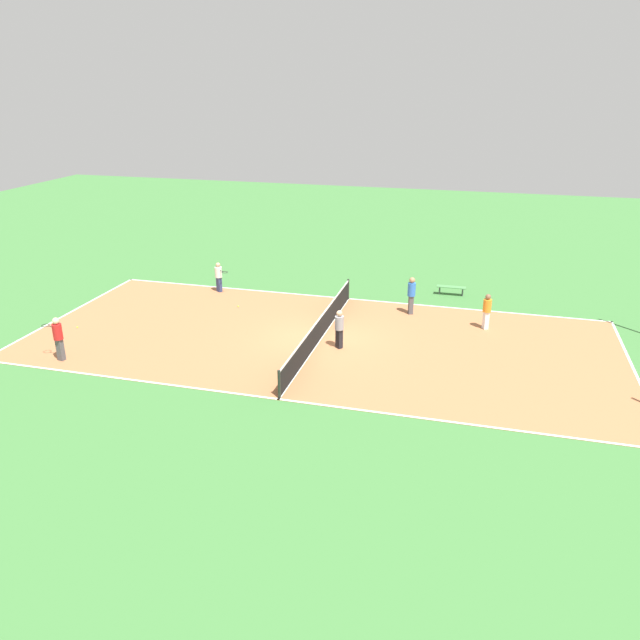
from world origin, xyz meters
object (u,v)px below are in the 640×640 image
at_px(player_far_white, 219,275).
at_px(player_coach_red, 58,336).
at_px(tennis_net, 320,328).
at_px(bench, 451,288).
at_px(player_center_orange, 487,309).
at_px(player_baseline_gray, 339,327).
at_px(tennis_ball_right_alley, 77,327).
at_px(tennis_ball_left_sideline, 238,306).
at_px(player_near_blue, 411,293).

height_order(player_far_white, player_coach_red, player_coach_red).
height_order(tennis_net, bench, tennis_net).
distance_m(player_center_orange, player_far_white, 13.45).
height_order(tennis_net, player_baseline_gray, player_baseline_gray).
bearing_deg(player_baseline_gray, tennis_ball_right_alley, -136.96).
bearing_deg(player_far_white, tennis_ball_right_alley, -88.70).
xyz_separation_m(player_far_white, tennis_ball_left_sideline, (1.94, 1.81, -0.84)).
bearing_deg(bench, tennis_ball_right_alley, -150.17).
relative_size(bench, player_coach_red, 0.82).
bearing_deg(player_coach_red, player_baseline_gray, -148.10).
height_order(player_far_white, player_near_blue, player_near_blue).
distance_m(player_center_orange, player_coach_red, 17.64).
xyz_separation_m(player_center_orange, tennis_ball_right_alley, (4.60, -17.35, -0.87)).
relative_size(bench, player_center_orange, 0.90).
height_order(player_baseline_gray, tennis_ball_left_sideline, player_baseline_gray).
bearing_deg(player_near_blue, tennis_ball_right_alley, -88.11).
bearing_deg(bench, player_far_white, -167.28).
bearing_deg(tennis_ball_right_alley, player_near_blue, 112.00).
bearing_deg(player_baseline_gray, player_far_white, -176.71).
xyz_separation_m(player_coach_red, player_near_blue, (-8.71, 12.47, -0.00)).
xyz_separation_m(tennis_net, player_coach_red, (4.61, -9.20, 0.49)).
bearing_deg(tennis_ball_right_alley, tennis_ball_left_sideline, 126.97).
bearing_deg(player_center_orange, tennis_ball_left_sideline, -114.97).
height_order(bench, player_far_white, player_far_white).
bearing_deg(player_near_blue, player_coach_red, -75.18).
height_order(player_baseline_gray, player_center_orange, player_baseline_gray).
relative_size(tennis_net, bench, 7.46).
xyz_separation_m(tennis_net, bench, (-7.39, 4.89, -0.17)).
xyz_separation_m(player_center_orange, player_near_blue, (-1.03, -3.41, 0.11)).
bearing_deg(tennis_net, player_far_white, -125.67).
height_order(player_baseline_gray, player_near_blue, player_near_blue).
height_order(bench, tennis_ball_right_alley, bench).
xyz_separation_m(bench, player_baseline_gray, (8.03, -3.91, 0.56)).
bearing_deg(player_center_orange, tennis_ball_right_alley, -101.22).
distance_m(tennis_net, player_near_blue, 5.26).
bearing_deg(tennis_ball_right_alley, player_coach_red, 25.51).
bearing_deg(player_baseline_gray, tennis_net, -174.51).
relative_size(bench, tennis_ball_right_alley, 21.24).
distance_m(player_far_white, player_near_blue, 9.95).
height_order(player_baseline_gray, player_far_white, player_baseline_gray).
bearing_deg(bench, player_baseline_gray, -115.99).
xyz_separation_m(player_center_orange, tennis_ball_left_sideline, (0.22, -11.53, -0.87)).
relative_size(bench, player_far_white, 0.94).
distance_m(player_coach_red, player_near_blue, 15.21).
bearing_deg(player_center_orange, player_near_blue, -132.84).
bearing_deg(player_coach_red, tennis_ball_right_alley, -53.90).
distance_m(player_coach_red, tennis_ball_right_alley, 3.55).
distance_m(player_near_blue, tennis_ball_right_alley, 15.06).
bearing_deg(tennis_ball_right_alley, player_center_orange, 104.86).
distance_m(tennis_net, player_coach_red, 10.30).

